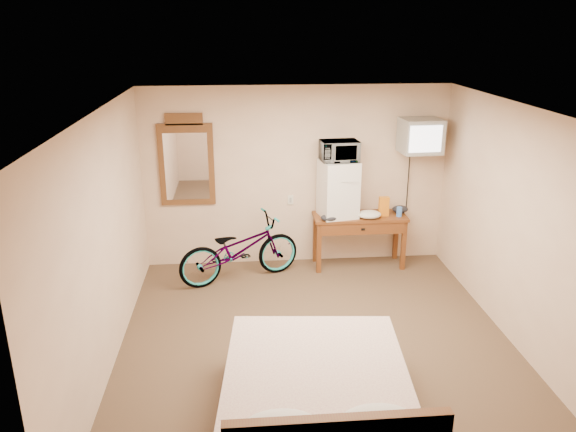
% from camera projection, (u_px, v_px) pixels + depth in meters
% --- Properties ---
extents(room, '(4.60, 4.64, 2.50)m').
position_uv_depth(room, '(320.00, 237.00, 5.60)').
color(room, '#4F3727').
rests_on(room, ground).
extents(desk, '(1.28, 0.50, 0.75)m').
position_uv_depth(desk, '(360.00, 225.00, 7.76)').
color(desk, brown).
rests_on(desk, floor).
extents(mini_fridge, '(0.55, 0.53, 0.77)m').
position_uv_depth(mini_fridge, '(338.00, 189.00, 7.61)').
color(mini_fridge, white).
rests_on(mini_fridge, desk).
extents(microwave, '(0.52, 0.37, 0.27)m').
position_uv_depth(microwave, '(339.00, 151.00, 7.44)').
color(microwave, white).
rests_on(microwave, mini_fridge).
extents(snack_bag, '(0.13, 0.08, 0.27)m').
position_uv_depth(snack_bag, '(384.00, 206.00, 7.69)').
color(snack_bag, orange).
rests_on(snack_bag, desk).
extents(blue_cup, '(0.08, 0.08, 0.13)m').
position_uv_depth(blue_cup, '(399.00, 212.00, 7.69)').
color(blue_cup, '#437DE5').
rests_on(blue_cup, desk).
extents(cloth_cream, '(0.34, 0.26, 0.10)m').
position_uv_depth(cloth_cream, '(369.00, 214.00, 7.62)').
color(cloth_cream, beige).
rests_on(cloth_cream, desk).
extents(cloth_dark_a, '(0.23, 0.17, 0.09)m').
position_uv_depth(cloth_dark_a, '(329.00, 218.00, 7.53)').
color(cloth_dark_a, black).
rests_on(cloth_dark_a, desk).
extents(cloth_dark_b, '(0.22, 0.18, 0.10)m').
position_uv_depth(cloth_dark_b, '(400.00, 209.00, 7.84)').
color(cloth_dark_b, black).
rests_on(cloth_dark_b, desk).
extents(crt_television, '(0.54, 0.61, 0.45)m').
position_uv_depth(crt_television, '(420.00, 136.00, 7.44)').
color(crt_television, black).
rests_on(crt_television, room).
extents(wall_mirror, '(0.74, 0.04, 1.25)m').
position_uv_depth(wall_mirror, '(186.00, 161.00, 7.53)').
color(wall_mirror, brown).
rests_on(wall_mirror, room).
extents(bicycle, '(1.76, 1.12, 0.87)m').
position_uv_depth(bicycle, '(240.00, 249.00, 7.41)').
color(bicycle, black).
rests_on(bicycle, floor).
extents(bed, '(1.71, 2.16, 0.90)m').
position_uv_depth(bed, '(318.00, 406.00, 4.60)').
color(bed, brown).
rests_on(bed, floor).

